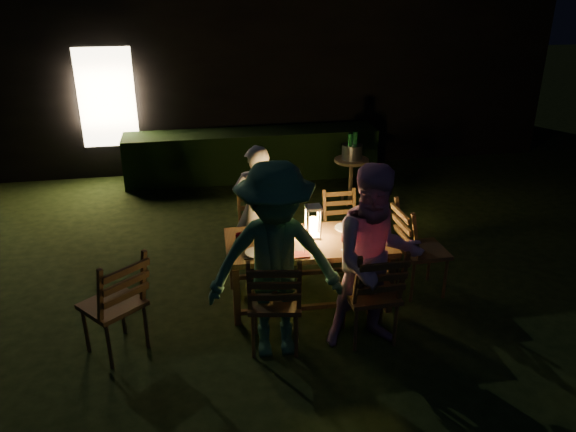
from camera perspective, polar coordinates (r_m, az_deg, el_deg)
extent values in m
plane|color=black|center=(6.40, 5.16, -6.82)|extent=(40.00, 40.00, 0.00)
cube|color=black|center=(11.73, -2.84, 15.53)|extent=(10.00, 4.00, 3.20)
cube|color=#FFE5B2|center=(9.78, -17.92, 11.36)|extent=(0.90, 0.06, 1.60)
cube|color=black|center=(9.55, -3.65, 6.27)|extent=(4.20, 0.70, 0.80)
cube|color=#4B3119|center=(5.76, 2.13, -2.69)|extent=(1.73, 0.91, 0.06)
cube|color=#4B3119|center=(5.56, -5.24, -8.18)|extent=(0.06, 0.06, 0.63)
cube|color=#4B3119|center=(6.16, -5.66, -4.80)|extent=(0.06, 0.06, 0.63)
cube|color=#4B3119|center=(5.82, 10.30, -6.90)|extent=(0.06, 0.06, 0.63)
cube|color=#4B3119|center=(6.41, 8.38, -3.79)|extent=(0.06, 0.06, 0.63)
cube|color=#4B3119|center=(5.15, -1.35, -8.64)|extent=(0.54, 0.52, 0.04)
cube|color=#4B3119|center=(4.82, -1.41, -6.91)|extent=(0.49, 0.24, 0.55)
cube|color=#4B3119|center=(5.32, 8.40, -7.81)|extent=(0.48, 0.46, 0.04)
cube|color=#4B3119|center=(5.01, 9.37, -6.06)|extent=(0.47, 0.17, 0.55)
cube|color=#4B3119|center=(6.49, -3.02, -2.15)|extent=(0.43, 0.41, 0.04)
cube|color=#4B3119|center=(6.54, -3.36, 0.55)|extent=(0.41, 0.16, 0.48)
cube|color=#4B3119|center=(6.65, 5.59, -1.62)|extent=(0.41, 0.39, 0.04)
cube|color=#4B3119|center=(6.70, 5.27, 0.99)|extent=(0.40, 0.14, 0.47)
cube|color=#4B3119|center=(6.18, 13.60, -3.43)|extent=(0.47, 0.49, 0.04)
cube|color=#4B3119|center=(5.97, 12.06, -1.01)|extent=(0.17, 0.48, 0.57)
cube|color=#4B3119|center=(5.33, -17.40, -8.59)|extent=(0.66, 0.65, 0.04)
cube|color=#4B3119|center=(5.03, -16.51, -6.52)|extent=(0.47, 0.43, 0.56)
imported|color=silver|center=(6.42, -3.14, 0.79)|extent=(0.56, 0.38, 1.50)
imported|color=#D693BC|center=(5.07, 8.89, -4.35)|extent=(0.88, 0.70, 1.76)
imported|color=#38704D|center=(4.87, -1.29, -4.76)|extent=(1.21, 0.72, 1.83)
cube|color=white|center=(5.80, 2.54, -2.06)|extent=(0.15, 0.15, 0.03)
cube|color=white|center=(5.67, 2.59, 0.86)|extent=(0.16, 0.16, 0.03)
cylinder|color=#FF9E3F|center=(5.75, 2.56, -1.03)|extent=(0.09, 0.09, 0.18)
cylinder|color=white|center=(5.88, -3.53, -1.79)|extent=(0.25, 0.25, 0.01)
cylinder|color=white|center=(5.49, -3.11, -3.74)|extent=(0.25, 0.25, 0.01)
cylinder|color=white|center=(6.03, 5.97, -1.19)|extent=(0.25, 0.25, 0.01)
cylinder|color=white|center=(5.65, 7.04, -3.03)|extent=(0.25, 0.25, 0.01)
cylinder|color=#0F471E|center=(5.66, -0.33, -1.33)|extent=(0.07, 0.07, 0.28)
cube|color=red|center=(5.44, 1.19, -3.95)|extent=(0.18, 0.14, 0.01)
cube|color=red|center=(5.61, 8.24, -3.33)|extent=(0.18, 0.14, 0.01)
cube|color=black|center=(5.41, -3.77, -4.20)|extent=(0.14, 0.07, 0.01)
cylinder|color=olive|center=(8.39, 6.48, 5.64)|extent=(0.51, 0.51, 0.04)
cylinder|color=olive|center=(8.49, 6.38, 3.49)|extent=(0.06, 0.06, 0.67)
cylinder|color=#A5A8AD|center=(8.35, 6.52, 6.49)|extent=(0.30, 0.30, 0.22)
cylinder|color=#0F471E|center=(8.28, 6.28, 6.73)|extent=(0.07, 0.07, 0.32)
cylinder|color=#0F471E|center=(8.38, 6.79, 6.91)|extent=(0.07, 0.07, 0.32)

